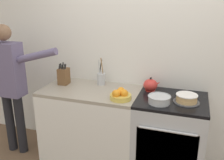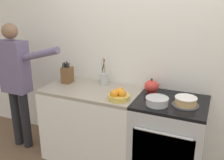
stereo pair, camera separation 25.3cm
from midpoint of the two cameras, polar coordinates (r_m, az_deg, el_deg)
wall_back at (r=2.88m, az=12.41°, el=6.06°), size 8.00×0.04×2.60m
counter_cabinet at (r=3.06m, az=-2.02°, el=-9.88°), size 1.11×0.65×0.89m
stove_range at (r=2.83m, az=15.33°, el=-13.11°), size 0.72×0.68×0.89m
layer_cake at (r=2.56m, az=19.25°, el=-4.74°), size 0.26×0.26×0.09m
tea_kettle at (r=2.80m, az=11.61°, el=-1.47°), size 0.19×0.16×0.16m
mixing_bowl at (r=2.49m, az=13.15°, el=-4.78°), size 0.23×0.23×0.08m
knife_block at (r=3.07m, az=-7.89°, el=1.18°), size 0.11×0.13×0.27m
utensil_crock at (r=2.99m, az=0.46°, el=0.49°), size 0.10×0.10×0.34m
fruit_bowl at (r=2.56m, az=4.39°, el=-3.51°), size 0.22×0.22×0.11m
person_baker at (r=3.24m, az=-19.02°, el=0.64°), size 0.92×0.20×1.61m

